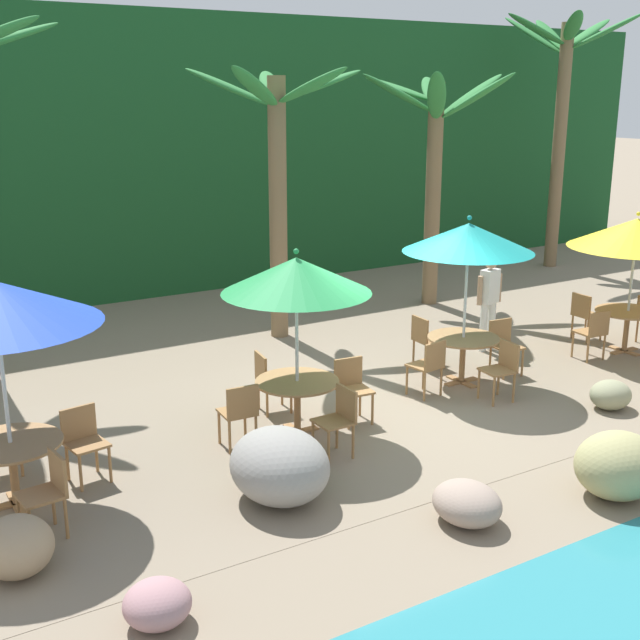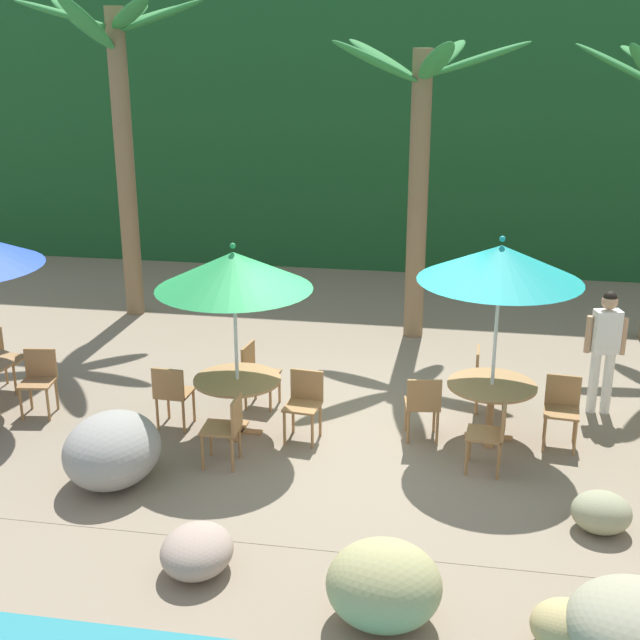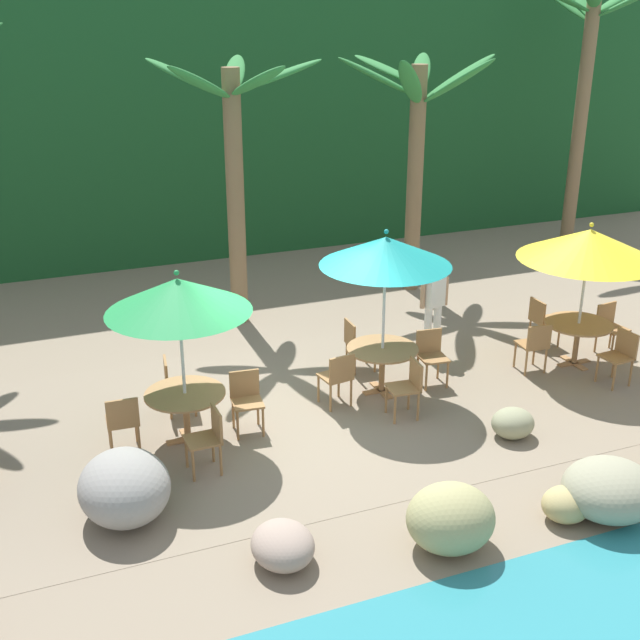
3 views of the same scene
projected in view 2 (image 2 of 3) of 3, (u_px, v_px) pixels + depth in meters
The scene contains 21 objects.
ground_plane at pixel (361, 434), 10.76m from camera, with size 120.00×120.00×0.00m, color gray.
terrace_deck at pixel (361, 434), 10.76m from camera, with size 18.00×5.20×0.01m.
foliage_backdrop at pixel (415, 123), 18.19m from camera, with size 28.00×2.40×6.00m.
rock_seawall at pixel (564, 578), 7.34m from camera, with size 17.14×3.69×0.96m.
chair_blue_seaward at pixel (39, 377), 11.23m from camera, with size 0.48×0.49×0.87m.
chair_blue_inland at pixel (2, 356), 11.97m from camera, with size 0.44×0.43×0.87m.
umbrella_green at pixel (234, 271), 10.14m from camera, with size 1.91×1.91×2.48m.
dining_table_green at pixel (238, 388), 10.63m from camera, with size 1.10×1.10×0.74m.
chair_green_seaward at pixel (304, 400), 10.53m from camera, with size 0.46×0.47×0.87m.
chair_green_inland at pixel (256, 370), 11.45m from camera, with size 0.48×0.47×0.87m.
chair_green_left at pixel (172, 392), 10.76m from camera, with size 0.44×0.45×0.87m.
chair_green_right at pixel (228, 425), 9.85m from camera, with size 0.44×0.43×0.87m.
umbrella_teal at pixel (501, 263), 9.93m from camera, with size 1.96×1.96×2.61m.
dining_table_teal at pixel (491, 393), 10.47m from camera, with size 1.10×1.10×0.74m.
chair_teal_seaward at pixel (562, 405), 10.37m from camera, with size 0.46×0.47×0.87m.
chair_teal_inland at pixel (485, 375), 11.30m from camera, with size 0.44×0.43×0.87m.
chair_teal_left at pixel (423, 403), 10.43m from camera, with size 0.48×0.48×0.87m.
chair_teal_right at pixel (493, 431), 9.70m from camera, with size 0.47×0.46×0.87m.
palm_tree_nearest at pixel (121, 99), 14.22m from camera, with size 3.14×3.10×5.45m.
palm_tree_second at pixel (420, 142), 13.26m from camera, with size 3.01×3.17×4.79m.
waiter_in_white at pixel (605, 343), 11.08m from camera, with size 0.52×0.28×1.70m.
Camera 2 is at (1.13, -9.67, 4.84)m, focal length 47.57 mm.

